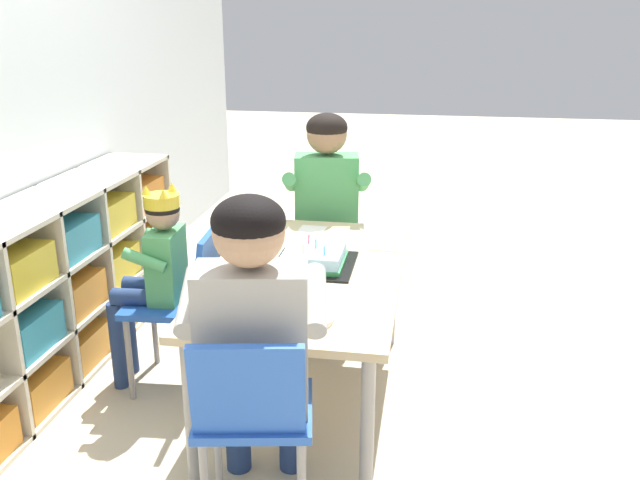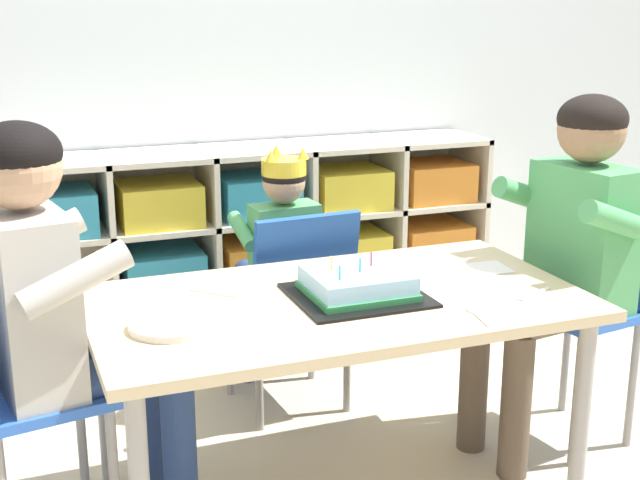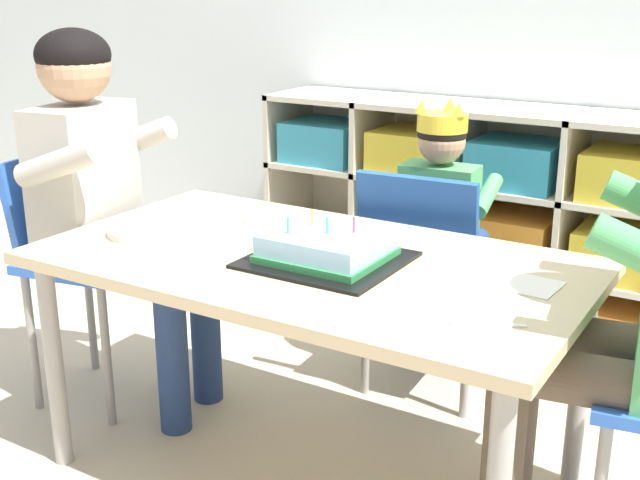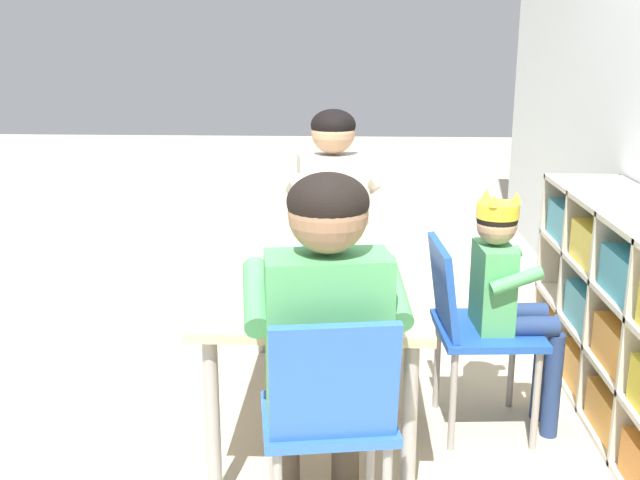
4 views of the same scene
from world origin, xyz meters
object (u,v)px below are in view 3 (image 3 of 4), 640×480
(adult_helper_seated, at_px, (103,181))
(paper_plate_stack, at_px, (149,230))
(child_with_crown, at_px, (444,209))
(classroom_chair_adult_side, at_px, (75,251))
(fork_by_napkin, at_px, (483,324))
(classroom_chair_blue, at_px, (428,263))
(birthday_cake_on_tray, at_px, (327,249))
(fork_scattered_mid_table, at_px, (247,223))
(fork_at_table_front_edge, at_px, (361,315))
(activity_table, at_px, (310,279))

(adult_helper_seated, height_order, paper_plate_stack, adult_helper_seated)
(child_with_crown, bearing_deg, adult_helper_seated, 35.63)
(classroom_chair_adult_side, xyz_separation_m, fork_by_napkin, (1.25, -0.17, 0.13))
(classroom_chair_blue, distance_m, classroom_chair_adult_side, 0.99)
(child_with_crown, bearing_deg, classroom_chair_adult_side, 32.58)
(paper_plate_stack, bearing_deg, classroom_chair_blue, 49.44)
(classroom_chair_blue, relative_size, fork_by_napkin, 5.22)
(birthday_cake_on_tray, height_order, fork_by_napkin, birthday_cake_on_tray)
(fork_scattered_mid_table, bearing_deg, paper_plate_stack, 93.76)
(child_with_crown, distance_m, adult_helper_seated, 0.95)
(adult_helper_seated, bearing_deg, fork_scattered_mid_table, -85.55)
(adult_helper_seated, xyz_separation_m, fork_scattered_mid_table, (0.40, 0.10, -0.08))
(birthday_cake_on_tray, distance_m, paper_plate_stack, 0.48)
(adult_helper_seated, bearing_deg, fork_at_table_front_edge, -116.52)
(activity_table, bearing_deg, adult_helper_seated, 177.28)
(paper_plate_stack, xyz_separation_m, fork_at_table_front_edge, (0.69, -0.18, -0.01))
(adult_helper_seated, distance_m, paper_plate_stack, 0.27)
(child_with_crown, xyz_separation_m, paper_plate_stack, (-0.49, -0.69, 0.04))
(child_with_crown, bearing_deg, classroom_chair_blue, 89.66)
(activity_table, bearing_deg, fork_by_napkin, -19.04)
(fork_at_table_front_edge, relative_size, fork_scattered_mid_table, 1.21)
(birthday_cake_on_tray, relative_size, fork_by_napkin, 2.51)
(adult_helper_seated, bearing_deg, child_with_crown, -60.57)
(birthday_cake_on_tray, bearing_deg, child_with_crown, 89.44)
(activity_table, relative_size, child_with_crown, 1.46)
(classroom_chair_blue, height_order, fork_by_napkin, classroom_chair_blue)
(fork_at_table_front_edge, bearing_deg, adult_helper_seated, -98.16)
(fork_by_napkin, bearing_deg, adult_helper_seated, 146.35)
(classroom_chair_blue, distance_m, fork_by_napkin, 0.81)
(birthday_cake_on_tray, bearing_deg, fork_at_table_front_edge, -47.45)
(adult_helper_seated, height_order, fork_by_napkin, adult_helper_seated)
(paper_plate_stack, height_order, fork_scattered_mid_table, paper_plate_stack)
(activity_table, bearing_deg, classroom_chair_adult_side, 179.12)
(classroom_chair_blue, relative_size, child_with_crown, 0.80)
(fork_by_napkin, height_order, fork_scattered_mid_table, same)
(child_with_crown, height_order, birthday_cake_on_tray, child_with_crown)
(fork_at_table_front_edge, relative_size, fork_by_napkin, 1.02)
(child_with_crown, xyz_separation_m, fork_scattered_mid_table, (-0.33, -0.50, 0.03))
(child_with_crown, xyz_separation_m, birthday_cake_on_tray, (-0.01, -0.64, 0.06))
(paper_plate_stack, bearing_deg, fork_by_napkin, -6.57)
(adult_helper_seated, bearing_deg, activity_table, -102.87)
(classroom_chair_adult_side, bearing_deg, paper_plate_stack, -111.46)
(activity_table, distance_m, classroom_chair_adult_side, 0.79)
(classroom_chair_blue, distance_m, fork_scattered_mid_table, 0.54)
(classroom_chair_adult_side, height_order, fork_scattered_mid_table, classroom_chair_adult_side)
(fork_by_napkin, relative_size, fork_scattered_mid_table, 1.18)
(fork_at_table_front_edge, bearing_deg, classroom_chair_blue, -157.18)
(activity_table, height_order, fork_by_napkin, fork_by_napkin)
(paper_plate_stack, bearing_deg, fork_scattered_mid_table, 51.31)
(child_with_crown, distance_m, fork_at_table_front_edge, 0.90)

